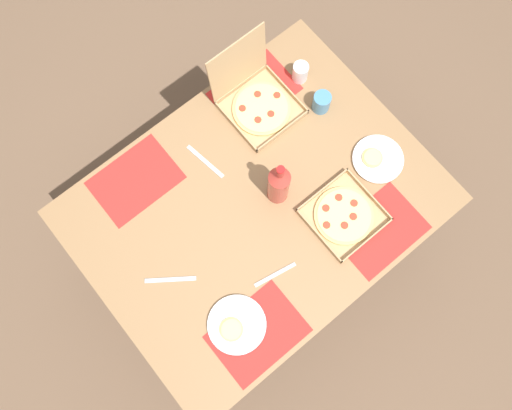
# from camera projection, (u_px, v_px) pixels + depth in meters

# --- Properties ---
(ground_plane) EXTENTS (6.00, 6.00, 0.00)m
(ground_plane) POSITION_uv_depth(u_px,v_px,m) (256.00, 240.00, 2.97)
(ground_plane) COLOR brown
(dining_table) EXTENTS (1.47, 1.13, 0.76)m
(dining_table) POSITION_uv_depth(u_px,v_px,m) (256.00, 211.00, 2.33)
(dining_table) COLOR #3F3328
(dining_table) RESTS_ON ground_plane
(placemat_near_left) EXTENTS (0.36, 0.26, 0.00)m
(placemat_near_left) POSITION_uv_depth(u_px,v_px,m) (258.00, 333.00, 2.09)
(placemat_near_left) COLOR red
(placemat_near_left) RESTS_ON dining_table
(placemat_near_right) EXTENTS (0.36, 0.26, 0.00)m
(placemat_near_right) POSITION_uv_depth(u_px,v_px,m) (380.00, 230.00, 2.20)
(placemat_near_right) COLOR red
(placemat_near_right) RESTS_ON dining_table
(placemat_far_left) EXTENTS (0.36, 0.26, 0.00)m
(placemat_far_left) POSITION_uv_depth(u_px,v_px,m) (135.00, 180.00, 2.26)
(placemat_far_left) COLOR red
(placemat_far_left) RESTS_ON dining_table
(placemat_far_right) EXTENTS (0.36, 0.26, 0.00)m
(placemat_far_right) POSITION_uv_depth(u_px,v_px,m) (254.00, 91.00, 2.37)
(placemat_far_right) COLOR red
(placemat_far_right) RESTS_ON dining_table
(pizza_box_corner_left) EXTENTS (0.29, 0.29, 0.04)m
(pizza_box_corner_left) POSITION_uv_depth(u_px,v_px,m) (344.00, 216.00, 2.21)
(pizza_box_corner_left) COLOR tan
(pizza_box_corner_left) RESTS_ON dining_table
(pizza_box_corner_right) EXTENTS (0.30, 0.32, 0.33)m
(pizza_box_corner_right) POSITION_uv_depth(u_px,v_px,m) (256.00, 99.00, 2.30)
(pizza_box_corner_right) COLOR tan
(pizza_box_corner_right) RESTS_ON dining_table
(plate_far_right) EXTENTS (0.22, 0.22, 0.03)m
(plate_far_right) POSITION_uv_depth(u_px,v_px,m) (377.00, 159.00, 2.27)
(plate_far_right) COLOR white
(plate_far_right) RESTS_ON dining_table
(plate_near_right) EXTENTS (0.24, 0.24, 0.03)m
(plate_near_right) POSITION_uv_depth(u_px,v_px,m) (236.00, 325.00, 2.09)
(plate_near_right) COLOR white
(plate_near_right) RESTS_ON dining_table
(soda_bottle) EXTENTS (0.09, 0.09, 0.32)m
(soda_bottle) POSITION_uv_depth(u_px,v_px,m) (279.00, 184.00, 2.12)
(soda_bottle) COLOR #B2382D
(soda_bottle) RESTS_ON dining_table
(cup_red) EXTENTS (0.07, 0.07, 0.10)m
(cup_red) POSITION_uv_depth(u_px,v_px,m) (300.00, 72.00, 2.34)
(cup_red) COLOR silver
(cup_red) RESTS_ON dining_table
(cup_clear_right) EXTENTS (0.08, 0.08, 0.10)m
(cup_clear_right) POSITION_uv_depth(u_px,v_px,m) (321.00, 102.00, 2.30)
(cup_clear_right) COLOR teal
(cup_clear_right) RESTS_ON dining_table
(fork_by_far_right) EXTENTS (0.19, 0.05, 0.00)m
(fork_by_far_right) POSITION_uv_depth(u_px,v_px,m) (275.00, 275.00, 2.15)
(fork_by_far_right) COLOR #B7B7BC
(fork_by_far_right) RESTS_ON dining_table
(knife_by_near_right) EXTENTS (0.05, 0.21, 0.00)m
(knife_by_near_right) POSITION_uv_depth(u_px,v_px,m) (205.00, 161.00, 2.28)
(knife_by_near_right) COLOR #B7B7BC
(knife_by_near_right) RESTS_ON dining_table
(knife_by_far_left) EXTENTS (0.18, 0.14, 0.00)m
(knife_by_far_left) POSITION_uv_depth(u_px,v_px,m) (170.00, 280.00, 2.15)
(knife_by_far_left) COLOR #B7B7BC
(knife_by_far_left) RESTS_ON dining_table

